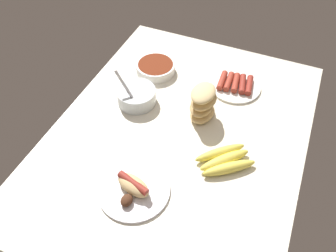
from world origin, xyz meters
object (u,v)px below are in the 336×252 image
Objects in this scene: bowl_coleslaw at (136,95)px; banana_bunch at (225,160)px; plate_sausages at (235,85)px; bowl_chili at (156,67)px; plate_hotdog_assembled at (133,188)px; bread_stack at (203,103)px.

bowl_coleslaw is 43.89cm from banana_bunch.
plate_sausages is at bearing -169.70° from banana_bunch.
bowl_coleslaw reaches higher than bowl_chili.
bowl_chili reaches higher than plate_sausages.
bowl_coleslaw is at bearing -155.03° from plate_hotdog_assembled.
banana_bunch is 40.09cm from plate_sausages.
banana_bunch is 55.01cm from bowl_chili.
bowl_coleslaw is 0.73× the size of plate_sausages.
plate_hotdog_assembled is 41.20cm from bowl_coleslaw.
bowl_coleslaw is at bearing -110.73° from banana_bunch.
bread_stack reaches higher than bowl_chili.
plate_hotdog_assembled is at bearing -13.05° from bread_stack.
plate_sausages is at bearing 125.23° from bowl_coleslaw.
bread_stack is at bearing 57.07° from bowl_chili.
bowl_coleslaw reaches higher than plate_hotdog_assembled.
bowl_coleslaw is 41.51cm from plate_sausages.
bowl_coleslaw reaches higher than plate_sausages.
bread_stack is at bearing 95.14° from bowl_coleslaw.
plate_sausages is (-39.44, -7.16, -0.59)cm from banana_bunch.
banana_bunch is at bearing 69.27° from bowl_coleslaw.
plate_sausages is at bearing 96.18° from bowl_chili.
banana_bunch is at bearing 10.30° from plate_sausages.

